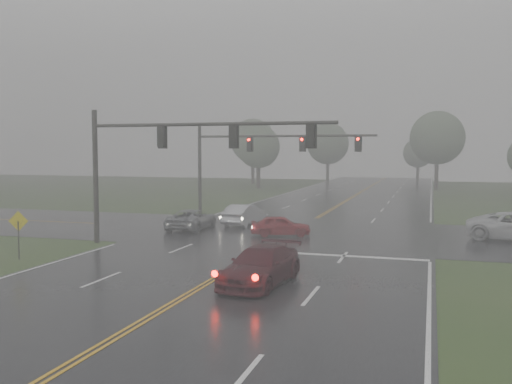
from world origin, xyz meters
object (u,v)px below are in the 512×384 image
(sedan_red, at_px, (281,236))
(car_grey, at_px, (192,230))
(sedan_maroon, at_px, (261,285))
(sedan_silver, at_px, (244,225))
(signal_gantry_near, at_px, (164,150))
(signal_gantry_far, at_px, (253,152))

(sedan_red, relative_size, car_grey, 0.77)
(sedan_maroon, bearing_deg, sedan_silver, 116.29)
(car_grey, relative_size, signal_gantry_near, 0.35)
(sedan_maroon, relative_size, car_grey, 1.04)
(sedan_red, relative_size, signal_gantry_near, 0.27)
(sedan_silver, bearing_deg, signal_gantry_near, 88.04)
(sedan_maroon, height_order, car_grey, sedan_maroon)
(sedan_maroon, relative_size, sedan_red, 1.36)
(sedan_silver, distance_m, signal_gantry_near, 11.47)
(car_grey, relative_size, signal_gantry_far, 0.33)
(sedan_maroon, height_order, signal_gantry_near, signal_gantry_near)
(sedan_red, height_order, signal_gantry_far, signal_gantry_far)
(sedan_red, xyz_separation_m, sedan_silver, (-3.87, 4.27, 0.00))
(signal_gantry_far, bearing_deg, sedan_silver, -78.49)
(sedan_maroon, height_order, sedan_red, sedan_maroon)
(sedan_maroon, distance_m, car_grey, 16.77)
(sedan_silver, bearing_deg, sedan_red, 138.56)
(sedan_red, distance_m, car_grey, 6.69)
(sedan_red, distance_m, signal_gantry_near, 9.54)
(sedan_maroon, bearing_deg, signal_gantry_far, 114.12)
(sedan_red, bearing_deg, sedan_maroon, 173.81)
(sedan_maroon, xyz_separation_m, sedan_silver, (-6.43, 17.29, 0.00))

